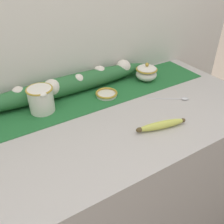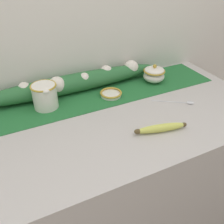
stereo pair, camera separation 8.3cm
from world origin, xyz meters
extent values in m
cube|color=#B7B2AD|center=(0.00, 0.00, 0.47)|extent=(1.56, 0.67, 0.93)
cube|color=silver|center=(0.00, 0.36, 1.20)|extent=(2.36, 0.04, 2.40)
cube|color=#236B33|center=(0.00, 0.20, 0.93)|extent=(1.44, 0.25, 0.00)
cylinder|color=white|center=(-0.14, 0.20, 0.99)|extent=(0.11, 0.11, 0.11)
torus|color=#B79333|center=(-0.14, 0.20, 1.04)|extent=(0.11, 0.11, 0.01)
torus|color=white|center=(-0.14, 0.27, 1.00)|extent=(0.06, 0.01, 0.06)
ellipsoid|color=white|center=(-0.14, 0.15, 1.04)|extent=(0.03, 0.02, 0.02)
ellipsoid|color=white|center=(0.43, 0.20, 0.97)|extent=(0.11, 0.11, 0.06)
torus|color=#B79333|center=(0.43, 0.20, 1.00)|extent=(0.11, 0.11, 0.01)
ellipsoid|color=white|center=(0.43, 0.20, 1.00)|extent=(0.10, 0.10, 0.02)
sphere|color=#B79333|center=(0.43, 0.20, 1.02)|extent=(0.02, 0.02, 0.02)
cylinder|color=white|center=(0.16, 0.17, 0.94)|extent=(0.10, 0.10, 0.01)
torus|color=#B79333|center=(0.16, 0.17, 0.95)|extent=(0.11, 0.11, 0.01)
ellipsoid|color=#CCD156|center=(0.22, -0.17, 0.95)|extent=(0.21, 0.08, 0.03)
ellipsoid|color=brown|center=(0.12, -0.15, 0.95)|extent=(0.03, 0.03, 0.02)
ellipsoid|color=brown|center=(0.31, -0.19, 0.95)|extent=(0.03, 0.02, 0.02)
cube|color=silver|center=(0.38, 0.00, 0.93)|extent=(0.13, 0.09, 0.00)
ellipsoid|color=silver|center=(0.46, -0.06, 0.94)|extent=(0.04, 0.04, 0.01)
ellipsoid|color=#2D6B38|center=(0.00, 0.28, 0.98)|extent=(0.95, 0.10, 0.09)
sphere|color=silver|center=(-0.21, 0.29, 1.00)|extent=(0.06, 0.06, 0.06)
sphere|color=silver|center=(-0.07, 0.27, 1.00)|extent=(0.08, 0.08, 0.08)
sphere|color=silver|center=(0.07, 0.27, 1.00)|extent=(0.05, 0.05, 0.05)
sphere|color=silver|center=(0.19, 0.29, 1.00)|extent=(0.06, 0.06, 0.06)
sphere|color=silver|center=(0.34, 0.29, 1.00)|extent=(0.08, 0.08, 0.08)
camera|label=1|loc=(-0.37, -0.74, 1.54)|focal=40.00mm
camera|label=2|loc=(-0.29, -0.78, 1.54)|focal=40.00mm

